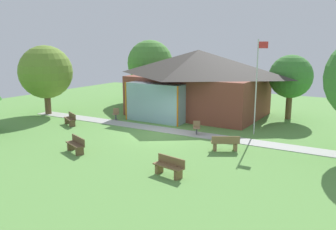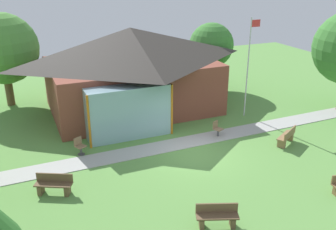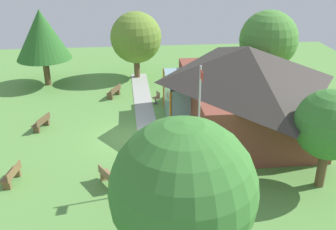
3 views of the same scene
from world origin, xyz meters
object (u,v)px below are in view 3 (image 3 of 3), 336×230
pavilion (242,86)px  tree_behind_pavilion_right (330,125)px  bench_front_center (42,123)px  tree_west_hedge (136,38)px  bench_mid_left (114,92)px  patio_chair_west (157,98)px  bench_front_right (12,175)px  tree_lawn_corner (42,35)px  tree_east_hedge (183,191)px  patio_chair_lawn_spare (152,147)px  tree_behind_pavilion_left (269,40)px  bench_mid_right (109,178)px  flagpole (199,123)px

pavilion → tree_behind_pavilion_right: bearing=17.1°
bench_front_center → tree_west_hedge: bearing=-12.2°
bench_mid_left → patio_chair_west: (1.61, 3.04, 0.01)m
bench_front_right → tree_west_hedge: size_ratio=0.28×
bench_front_center → patio_chair_west: (-3.41, 7.41, 0.01)m
tree_west_hedge → tree_lawn_corner: size_ratio=0.92×
tree_east_hedge → tree_west_hedge: (-22.58, -0.82, -0.57)m
bench_mid_left → patio_chair_west: patio_chair_west is taller
pavilion → patio_chair_lawn_spare: size_ratio=12.71×
tree_behind_pavilion_left → bench_mid_right: bearing=-42.7°
pavilion → bench_front_right: bearing=-68.2°
pavilion → tree_behind_pavilion_right: pavilion is taller
bench_front_right → tree_behind_pavilion_right: (1.73, 14.72, 2.82)m
pavilion → flagpole: 7.11m
tree_east_hedge → tree_behind_pavilion_right: 9.20m
patio_chair_lawn_spare → tree_behind_pavilion_left: (-10.09, 9.70, 3.33)m
pavilion → patio_chair_lawn_spare: pavilion is taller
bench_front_center → tree_behind_pavilion_left: 17.79m
bench_mid_right → bench_front_right: same height
bench_front_right → tree_west_hedge: bearing=-12.9°
patio_chair_lawn_spare → tree_behind_pavilion_left: 14.39m
pavilion → tree_east_hedge: tree_east_hedge is taller
bench_mid_right → tree_west_hedge: bearing=143.1°
patio_chair_lawn_spare → patio_chair_west: (-7.22, 0.80, 0.00)m
patio_chair_west → tree_behind_pavilion_right: bearing=-173.9°
patio_chair_lawn_spare → tree_west_hedge: tree_west_hedge is taller
bench_mid_left → tree_west_hedge: tree_west_hedge is taller
tree_behind_pavilion_left → tree_behind_pavilion_right: size_ratio=1.24×
bench_front_center → bench_mid_left: (-5.02, 4.36, 0.00)m
pavilion → patio_chair_lawn_spare: bearing=-63.0°
tree_behind_pavilion_left → tree_lawn_corner: (-2.05, -17.37, 0.33)m
flagpole → bench_front_right: bearing=-96.2°
tree_west_hedge → bench_mid_left: bearing=-22.3°
bench_mid_left → tree_west_hedge: (-4.48, 1.84, 3.01)m
bench_mid_right → tree_behind_pavilion_right: (1.03, 10.05, 2.82)m
tree_east_hedge → tree_lawn_corner: size_ratio=1.04×
bench_mid_left → pavilion: bearing=-99.6°
tree_east_hedge → tree_west_hedge: 22.60m
pavilion → tree_east_hedge: bearing=-23.6°
tree_lawn_corner → patio_chair_lawn_spare: bearing=32.3°
pavilion → patio_chair_west: 6.92m
patio_chair_west → tree_behind_pavilion_left: size_ratio=0.14×
bench_mid_right → patio_chair_west: 10.50m
tree_behind_pavilion_right → tree_behind_pavilion_left: bearing=172.3°
bench_front_center → bench_mid_left: bearing=-20.0°
flagpole → tree_behind_pavilion_right: (0.76, 5.82, -0.04)m
tree_behind_pavilion_right → tree_west_hedge: (-17.16, -8.22, 0.19)m
bench_mid_right → patio_chair_west: bearing=132.8°
bench_mid_right → tree_west_hedge: tree_west_hedge is taller
patio_chair_west → tree_behind_pavilion_right: size_ratio=0.18×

